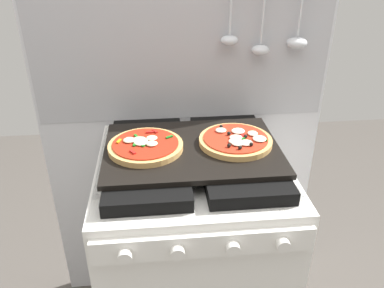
% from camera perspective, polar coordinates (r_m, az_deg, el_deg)
% --- Properties ---
extents(kitchen_backsplash, '(1.10, 0.09, 1.55)m').
position_cam_1_polar(kitchen_backsplash, '(1.56, -1.14, 1.34)').
color(kitchen_backsplash, silver).
rests_on(kitchen_backsplash, ground_plane).
extents(stove, '(0.60, 0.64, 0.90)m').
position_cam_1_polar(stove, '(1.49, 0.01, -16.36)').
color(stove, white).
rests_on(stove, ground_plane).
extents(baking_tray, '(0.54, 0.38, 0.02)m').
position_cam_1_polar(baking_tray, '(1.21, -0.00, -0.75)').
color(baking_tray, black).
rests_on(baking_tray, stove).
extents(pizza_left, '(0.23, 0.23, 0.03)m').
position_cam_1_polar(pizza_left, '(1.20, -6.83, -0.22)').
color(pizza_left, tan).
rests_on(pizza_left, baking_tray).
extents(pizza_right, '(0.23, 0.23, 0.03)m').
position_cam_1_polar(pizza_right, '(1.23, 6.46, 0.55)').
color(pizza_right, tan).
rests_on(pizza_right, baking_tray).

